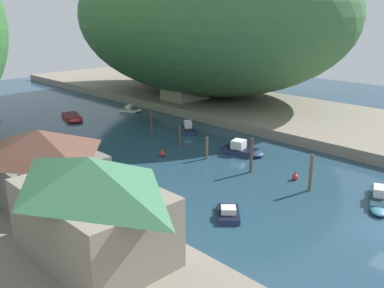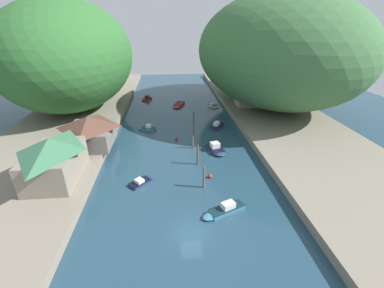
{
  "view_description": "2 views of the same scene",
  "coord_description": "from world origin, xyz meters",
  "px_view_note": "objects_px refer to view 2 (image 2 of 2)",
  "views": [
    {
      "loc": [
        -29.79,
        -9.59,
        15.35
      ],
      "look_at": [
        0.28,
        21.44,
        2.03
      ],
      "focal_mm": 40.0,
      "sensor_mm": 36.0,
      "label": 1
    },
    {
      "loc": [
        -1.94,
        -21.43,
        21.45
      ],
      "look_at": [
        1.88,
        19.29,
        1.76
      ],
      "focal_mm": 24.0,
      "sensor_mm": 36.0,
      "label": 2
    }
  ],
  "objects_px": {
    "right_bank_cottage": "(249,98)",
    "channel_buoy_far": "(176,138)",
    "boat_far_upstream": "(147,128)",
    "boat_open_rowboat": "(218,125)",
    "boat_far_right_bank": "(216,149)",
    "boat_mid_channel": "(146,99)",
    "boat_cabin_cruiser": "(214,106)",
    "person_on_quay": "(100,144)",
    "boat_yellow_tender": "(223,210)",
    "channel_buoy_near": "(210,176)",
    "waterfront_building": "(54,158)",
    "boat_small_dinghy": "(142,181)",
    "boathouse_shed": "(90,130)",
    "boat_near_quay": "(178,105)"
  },
  "relations": [
    {
      "from": "waterfront_building",
      "to": "boat_open_rowboat",
      "type": "xyz_separation_m",
      "value": [
        26.79,
        20.04,
        -4.04
      ]
    },
    {
      "from": "right_bank_cottage",
      "to": "boat_cabin_cruiser",
      "type": "bearing_deg",
      "value": 158.54
    },
    {
      "from": "boat_cabin_cruiser",
      "to": "person_on_quay",
      "type": "height_order",
      "value": "person_on_quay"
    },
    {
      "from": "boathouse_shed",
      "to": "boat_mid_channel",
      "type": "relative_size",
      "value": 2.48
    },
    {
      "from": "boat_cabin_cruiser",
      "to": "person_on_quay",
      "type": "distance_m",
      "value": 35.92
    },
    {
      "from": "boathouse_shed",
      "to": "boat_small_dinghy",
      "type": "distance_m",
      "value": 15.49
    },
    {
      "from": "boat_yellow_tender",
      "to": "boat_far_upstream",
      "type": "xyz_separation_m",
      "value": [
        -11.13,
        27.87,
        0.01
      ]
    },
    {
      "from": "boat_far_upstream",
      "to": "boat_cabin_cruiser",
      "type": "bearing_deg",
      "value": -34.88
    },
    {
      "from": "right_bank_cottage",
      "to": "person_on_quay",
      "type": "xyz_separation_m",
      "value": [
        -33.17,
        -22.79,
        -0.93
      ]
    },
    {
      "from": "boat_far_upstream",
      "to": "channel_buoy_far",
      "type": "xyz_separation_m",
      "value": [
        6.16,
        -5.76,
        -0.06
      ]
    },
    {
      "from": "right_bank_cottage",
      "to": "boat_cabin_cruiser",
      "type": "distance_m",
      "value": 9.75
    },
    {
      "from": "waterfront_building",
      "to": "channel_buoy_far",
      "type": "distance_m",
      "value": 22.62
    },
    {
      "from": "boathouse_shed",
      "to": "boat_small_dinghy",
      "type": "relative_size",
      "value": 2.48
    },
    {
      "from": "boat_near_quay",
      "to": "boat_cabin_cruiser",
      "type": "distance_m",
      "value": 9.86
    },
    {
      "from": "person_on_quay",
      "to": "boat_far_right_bank",
      "type": "bearing_deg",
      "value": -108.96
    },
    {
      "from": "boat_open_rowboat",
      "to": "boat_cabin_cruiser",
      "type": "bearing_deg",
      "value": 119.54
    },
    {
      "from": "waterfront_building",
      "to": "channel_buoy_near",
      "type": "bearing_deg",
      "value": -0.45
    },
    {
      "from": "boathouse_shed",
      "to": "boat_mid_channel",
      "type": "height_order",
      "value": "boathouse_shed"
    },
    {
      "from": "boat_far_right_bank",
      "to": "boat_yellow_tender",
      "type": "height_order",
      "value": "boat_far_right_bank"
    },
    {
      "from": "boat_open_rowboat",
      "to": "person_on_quay",
      "type": "height_order",
      "value": "person_on_quay"
    },
    {
      "from": "waterfront_building",
      "to": "boat_small_dinghy",
      "type": "distance_m",
      "value": 12.46
    },
    {
      "from": "waterfront_building",
      "to": "boat_near_quay",
      "type": "height_order",
      "value": "waterfront_building"
    },
    {
      "from": "boat_open_rowboat",
      "to": "right_bank_cottage",
      "type": "bearing_deg",
      "value": 83.95
    },
    {
      "from": "boat_far_upstream",
      "to": "boat_cabin_cruiser",
      "type": "distance_m",
      "value": 23.03
    },
    {
      "from": "waterfront_building",
      "to": "boathouse_shed",
      "type": "relative_size",
      "value": 1.09
    },
    {
      "from": "person_on_quay",
      "to": "boat_near_quay",
      "type": "bearing_deg",
      "value": -45.59
    },
    {
      "from": "boathouse_shed",
      "to": "person_on_quay",
      "type": "distance_m",
      "value": 3.4
    },
    {
      "from": "boat_far_upstream",
      "to": "boat_open_rowboat",
      "type": "height_order",
      "value": "boat_open_rowboat"
    },
    {
      "from": "boathouse_shed",
      "to": "channel_buoy_near",
      "type": "relative_size",
      "value": 11.03
    },
    {
      "from": "boat_mid_channel",
      "to": "right_bank_cottage",
      "type": "bearing_deg",
      "value": -170.93
    },
    {
      "from": "right_bank_cottage",
      "to": "person_on_quay",
      "type": "bearing_deg",
      "value": -145.51
    },
    {
      "from": "boat_small_dinghy",
      "to": "channel_buoy_near",
      "type": "distance_m",
      "value": 10.13
    },
    {
      "from": "boat_far_upstream",
      "to": "boat_small_dinghy",
      "type": "distance_m",
      "value": 20.36
    },
    {
      "from": "boat_far_upstream",
      "to": "boat_open_rowboat",
      "type": "relative_size",
      "value": 0.76
    },
    {
      "from": "boat_far_upstream",
      "to": "boat_small_dinghy",
      "type": "bearing_deg",
      "value": -164.37
    },
    {
      "from": "waterfront_building",
      "to": "boat_far_right_bank",
      "type": "bearing_deg",
      "value": 18.72
    },
    {
      "from": "boat_mid_channel",
      "to": "boat_far_right_bank",
      "type": "relative_size",
      "value": 0.75
    },
    {
      "from": "right_bank_cottage",
      "to": "channel_buoy_far",
      "type": "height_order",
      "value": "right_bank_cottage"
    },
    {
      "from": "boat_open_rowboat",
      "to": "channel_buoy_far",
      "type": "bearing_deg",
      "value": -111.76
    },
    {
      "from": "right_bank_cottage",
      "to": "boat_far_right_bank",
      "type": "bearing_deg",
      "value": -118.85
    },
    {
      "from": "boat_near_quay",
      "to": "boat_cabin_cruiser",
      "type": "height_order",
      "value": "boat_cabin_cruiser"
    },
    {
      "from": "boat_open_rowboat",
      "to": "boat_far_right_bank",
      "type": "bearing_deg",
      "value": -66.09
    },
    {
      "from": "boat_yellow_tender",
      "to": "channel_buoy_near",
      "type": "distance_m",
      "value": 7.93
    },
    {
      "from": "boat_near_quay",
      "to": "person_on_quay",
      "type": "bearing_deg",
      "value": 79.33
    },
    {
      "from": "person_on_quay",
      "to": "right_bank_cottage",
      "type": "bearing_deg",
      "value": -73.04
    },
    {
      "from": "channel_buoy_far",
      "to": "boat_yellow_tender",
      "type": "bearing_deg",
      "value": -77.32
    },
    {
      "from": "boat_yellow_tender",
      "to": "boat_far_upstream",
      "type": "bearing_deg",
      "value": -1.95
    },
    {
      "from": "boat_yellow_tender",
      "to": "boat_small_dinghy",
      "type": "distance_m",
      "value": 12.94
    },
    {
      "from": "right_bank_cottage",
      "to": "person_on_quay",
      "type": "relative_size",
      "value": 4.15
    },
    {
      "from": "person_on_quay",
      "to": "boathouse_shed",
      "type": "bearing_deg",
      "value": 25.3
    }
  ]
}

